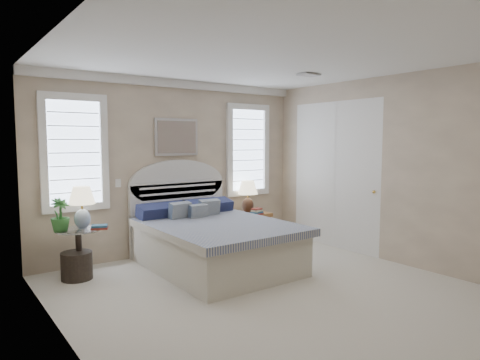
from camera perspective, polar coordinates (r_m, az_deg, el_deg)
name	(u,v)px	position (r m, az deg, el deg)	size (l,w,h in m)	color
floor	(280,296)	(5.06, 5.39, -15.15)	(4.50, 5.00, 0.01)	beige
ceiling	(282,54)	(4.84, 5.67, 16.41)	(4.50, 5.00, 0.01)	white
wall_back	(176,167)	(6.83, -8.52, 1.74)	(4.50, 0.02, 2.70)	tan
wall_left	(70,192)	(3.68, -21.69, -1.56)	(0.02, 5.00, 2.70)	tan
wall_right	(400,170)	(6.47, 20.61, 1.27)	(0.02, 5.00, 2.70)	tan
crown_molding	(176,84)	(6.84, -8.51, 12.57)	(4.50, 0.08, 0.12)	white
hvac_vent	(309,75)	(6.22, 9.13, 13.68)	(0.30, 0.20, 0.02)	#B2B2B2
switch_plate	(118,183)	(6.45, -15.94, -0.39)	(0.08, 0.01, 0.12)	white
window_left	(74,153)	(6.24, -21.21, 3.41)	(0.90, 0.06, 1.60)	silver
window_right	(247,150)	(7.55, 1.01, 4.03)	(0.90, 0.06, 1.60)	silver
painting	(177,137)	(6.78, -8.42, 5.69)	(0.74, 0.04, 0.58)	silver
closet_door	(335,175)	(7.20, 12.49, 0.65)	(0.02, 1.80, 2.40)	silver
bed	(212,239)	(6.07, -3.80, -7.86)	(1.72, 2.28, 1.47)	#B7B5A1
side_table_left	(79,248)	(5.96, -20.68, -8.45)	(0.56, 0.56, 0.63)	black
nightstand_right	(254,221)	(7.36, 1.92, -5.53)	(0.50, 0.40, 0.53)	olive
floor_pot	(77,266)	(5.93, -20.93, -10.62)	(0.39, 0.39, 0.35)	black
lamp_left	(82,203)	(5.90, -20.33, -2.84)	(0.41, 0.41, 0.55)	silver
lamp_right	(248,193)	(7.34, 1.04, -1.74)	(0.39, 0.39, 0.56)	black
potted_plant	(60,215)	(5.80, -22.87, -4.33)	(0.23, 0.23, 0.42)	#3C6E2C
books_left	(100,227)	(5.80, -18.22, -5.99)	(0.24, 0.21, 0.06)	maroon
books_right	(257,212)	(7.17, 2.25, -4.24)	(0.22, 0.18, 0.11)	maroon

